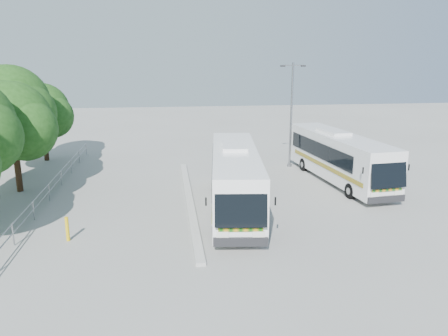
{
  "coord_description": "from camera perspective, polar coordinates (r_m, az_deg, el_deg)",
  "views": [
    {
      "loc": [
        -3.44,
        -21.16,
        7.74
      ],
      "look_at": [
        -0.34,
        2.1,
        1.78
      ],
      "focal_mm": 35.0,
      "sensor_mm": 36.0,
      "label": 1
    }
  ],
  "objects": [
    {
      "name": "tree_far_e",
      "position": [
        35.87,
        -22.58,
        7.0
      ],
      "size": [
        4.54,
        4.28,
        5.92
      ],
      "color": "#382314",
      "rests_on": "ground"
    },
    {
      "name": "bollard",
      "position": [
        20.19,
        -19.79,
        -7.51
      ],
      "size": [
        0.18,
        0.18,
        1.09
      ],
      "primitive_type": "cylinder",
      "rotation": [
        0.0,
        0.0,
        0.21
      ],
      "color": "gold",
      "rests_on": "ground"
    },
    {
      "name": "ground",
      "position": [
        22.79,
        1.54,
        -5.6
      ],
      "size": [
        100.0,
        100.0,
        0.0
      ],
      "primitive_type": "plane",
      "color": "gray",
      "rests_on": "ground"
    },
    {
      "name": "tree_far_c",
      "position": [
        27.87,
        -25.82,
        5.66
      ],
      "size": [
        4.97,
        4.69,
        6.49
      ],
      "color": "#382314",
      "rests_on": "ground"
    },
    {
      "name": "railing",
      "position": [
        26.93,
        -21.43,
        -1.83
      ],
      "size": [
        0.06,
        22.0,
        1.0
      ],
      "color": "gray",
      "rests_on": "ground"
    },
    {
      "name": "tree_far_d",
      "position": [
        31.68,
        -25.97,
        7.53
      ],
      "size": [
        5.62,
        5.3,
        7.33
      ],
      "color": "#382314",
      "rests_on": "ground"
    },
    {
      "name": "lamppost",
      "position": [
        31.53,
        8.8,
        7.42
      ],
      "size": [
        1.81,
        0.23,
        7.4
      ],
      "rotation": [
        0.0,
        0.0,
        0.04
      ],
      "color": "gray",
      "rests_on": "ground"
    },
    {
      "name": "coach_main",
      "position": [
        22.66,
        1.46,
        -1.22
      ],
      "size": [
        3.52,
        11.34,
        3.1
      ],
      "rotation": [
        0.0,
        0.0,
        -0.12
      ],
      "color": "white",
      "rests_on": "ground"
    },
    {
      "name": "kerb_divider",
      "position": [
        24.42,
        -4.56,
        -4.09
      ],
      "size": [
        0.4,
        16.0,
        0.15
      ],
      "primitive_type": "cube",
      "color": "#B2B2AD",
      "rests_on": "ground"
    },
    {
      "name": "coach_adjacent",
      "position": [
        28.65,
        14.75,
        1.5
      ],
      "size": [
        3.32,
        11.02,
        3.01
      ],
      "rotation": [
        0.0,
        0.0,
        0.11
      ],
      "color": "silver",
      "rests_on": "ground"
    }
  ]
}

